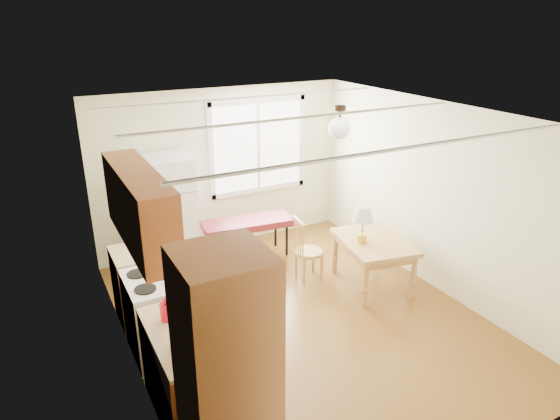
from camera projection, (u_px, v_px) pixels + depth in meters
room_shell at (304, 225)px, 5.67m from camera, size 4.60×5.60×2.62m
kitchen_run at (176, 325)px, 4.56m from camera, size 0.65×3.40×2.20m
window_unit at (258, 146)px, 7.86m from camera, size 1.64×0.05×1.51m
pendant_light at (339, 127)px, 5.95m from camera, size 0.26×0.26×0.40m
refrigerator at (169, 213)px, 7.14m from camera, size 0.71×0.73×1.67m
bench at (248, 224)px, 7.47m from camera, size 1.40×0.64×0.62m
dining_table at (374, 247)px, 6.68m from camera, size 1.01×1.23×0.69m
chair at (304, 246)px, 6.87m from camera, size 0.41×0.40×0.90m
table_lamp at (363, 217)px, 6.45m from camera, size 0.28×0.28×0.49m
coffee_maker at (190, 332)px, 4.11m from camera, size 0.26×0.30×0.40m
kettle at (166, 311)px, 4.50m from camera, size 0.12×0.12×0.22m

